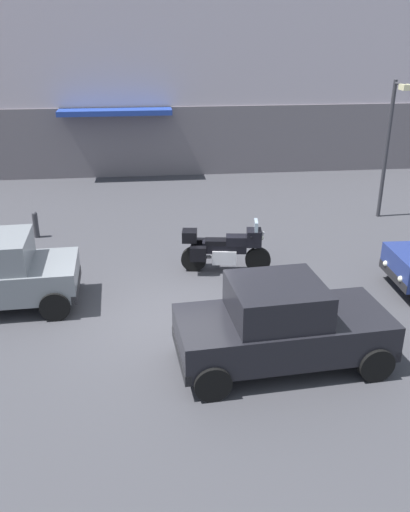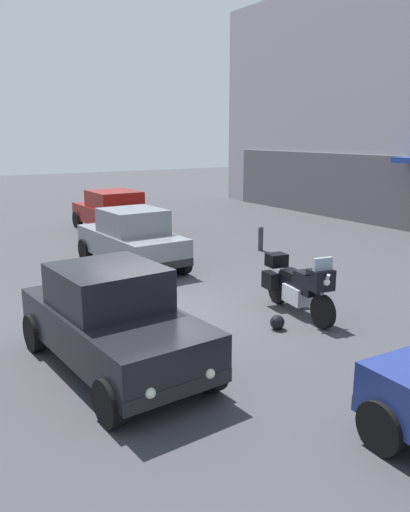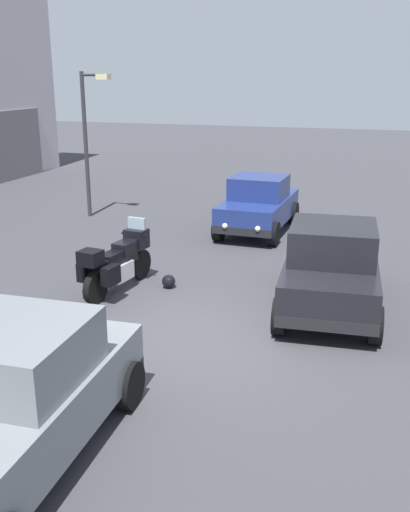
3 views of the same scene
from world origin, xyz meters
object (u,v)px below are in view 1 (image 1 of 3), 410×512
(streetlamp_curbside, at_px, (391,136))
(bollard_curbside, at_px, (36,224))
(motorcycle, at_px, (224,248))
(helmet, at_px, (249,280))
(car_wagon_end, at_px, (281,325))

(streetlamp_curbside, height_order, bollard_curbside, streetlamp_curbside)
(motorcycle, bearing_deg, helmet, -54.96)
(motorcycle, bearing_deg, bollard_curbside, 157.72)
(streetlamp_curbside, bearing_deg, motorcycle, -147.88)
(motorcycle, distance_m, bollard_curbside, 5.97)
(car_wagon_end, bearing_deg, helmet, 84.84)
(car_wagon_end, distance_m, streetlamp_curbside, 9.54)
(helmet, height_order, car_wagon_end, car_wagon_end)
(motorcycle, bearing_deg, car_wagon_end, -76.31)
(bollard_curbside, bearing_deg, car_wagon_end, -52.29)
(helmet, distance_m, streetlamp_curbside, 7.31)
(helmet, bearing_deg, bollard_curbside, 145.03)
(car_wagon_end, relative_size, bollard_curbside, 5.00)
(car_wagon_end, relative_size, streetlamp_curbside, 0.92)
(motorcycle, distance_m, helmet, 1.13)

